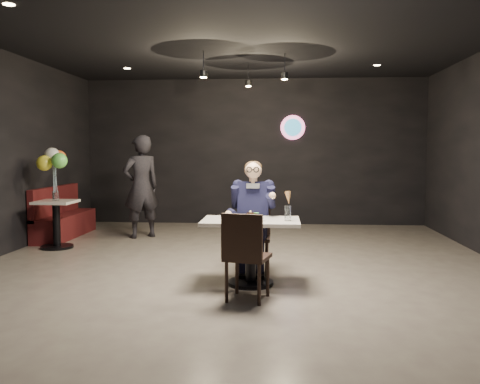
# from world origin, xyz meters

# --- Properties ---
(floor) EXTENTS (9.00, 9.00, 0.00)m
(floor) POSITION_xyz_m (0.00, 0.00, 0.00)
(floor) COLOR gray
(floor) RESTS_ON ground
(wall_sign) EXTENTS (0.50, 0.06, 0.50)m
(wall_sign) POSITION_xyz_m (0.80, 4.47, 2.00)
(wall_sign) COLOR pink
(wall_sign) RESTS_ON floor
(pendant_lights) EXTENTS (1.40, 1.20, 0.36)m
(pendant_lights) POSITION_xyz_m (0.00, 2.00, 2.88)
(pendant_lights) COLOR black
(pendant_lights) RESTS_ON floor
(main_table) EXTENTS (1.10, 0.70, 0.75)m
(main_table) POSITION_xyz_m (0.21, -0.35, 0.38)
(main_table) COLOR silver
(main_table) RESTS_ON floor
(chair_far) EXTENTS (0.42, 0.46, 0.92)m
(chair_far) POSITION_xyz_m (0.21, 0.20, 0.46)
(chair_far) COLOR black
(chair_far) RESTS_ON floor
(chair_near) EXTENTS (0.51, 0.54, 0.92)m
(chair_near) POSITION_xyz_m (0.21, -0.93, 0.46)
(chair_near) COLOR black
(chair_near) RESTS_ON floor
(seated_man) EXTENTS (0.60, 0.80, 1.44)m
(seated_man) POSITION_xyz_m (0.21, 0.20, 0.72)
(seated_man) COLOR black
(seated_man) RESTS_ON floor
(dessert_plate) EXTENTS (0.20, 0.20, 0.01)m
(dessert_plate) POSITION_xyz_m (0.27, -0.46, 0.76)
(dessert_plate) COLOR white
(dessert_plate) RESTS_ON main_table
(cake_slice) EXTENTS (0.12, 0.11, 0.07)m
(cake_slice) POSITION_xyz_m (0.22, -0.42, 0.80)
(cake_slice) COLOR black
(cake_slice) RESTS_ON dessert_plate
(mint_leaf) EXTENTS (0.06, 0.04, 0.01)m
(mint_leaf) POSITION_xyz_m (0.28, -0.47, 0.84)
(mint_leaf) COLOR #2E8D3E
(mint_leaf) RESTS_ON cake_slice
(sundae_glass) EXTENTS (0.07, 0.07, 0.17)m
(sundae_glass) POSITION_xyz_m (0.62, -0.41, 0.83)
(sundae_glass) COLOR silver
(sundae_glass) RESTS_ON main_table
(wafer_cone) EXTENTS (0.09, 0.09, 0.14)m
(wafer_cone) POSITION_xyz_m (0.63, -0.39, 1.00)
(wafer_cone) COLOR tan
(wafer_cone) RESTS_ON sundae_glass
(booth_bench) EXTENTS (0.45, 1.80, 0.90)m
(booth_bench) POSITION_xyz_m (-3.25, 2.59, 0.45)
(booth_bench) COLOR #410E0E
(booth_bench) RESTS_ON floor
(side_table) EXTENTS (0.57, 0.57, 0.72)m
(side_table) POSITION_xyz_m (-2.95, 1.59, 0.36)
(side_table) COLOR silver
(side_table) RESTS_ON floor
(balloon_vase) EXTENTS (0.10, 0.10, 0.15)m
(balloon_vase) POSITION_xyz_m (-2.95, 1.59, 0.82)
(balloon_vase) COLOR silver
(balloon_vase) RESTS_ON side_table
(balloon_bunch) EXTENTS (0.44, 0.44, 0.72)m
(balloon_bunch) POSITION_xyz_m (-2.95, 1.59, 1.26)
(balloon_bunch) COLOR yellow
(balloon_bunch) RESTS_ON balloon_vase
(passerby) EXTENTS (0.78, 0.74, 1.80)m
(passerby) POSITION_xyz_m (-1.88, 2.65, 0.90)
(passerby) COLOR black
(passerby) RESTS_ON floor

